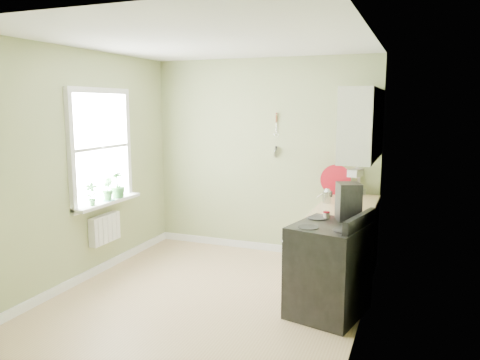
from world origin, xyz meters
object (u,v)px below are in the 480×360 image
(stove, at_px, (329,269))
(kettle, at_px, (327,196))
(coffee_maker, at_px, (348,203))
(stand_mixer, at_px, (356,183))

(stove, relative_size, kettle, 5.87)
(kettle, relative_size, coffee_maker, 0.46)
(stand_mixer, height_order, coffee_maker, coffee_maker)
(stand_mixer, distance_m, kettle, 0.71)
(kettle, bearing_deg, stove, -77.44)
(stand_mixer, bearing_deg, kettle, -110.67)
(kettle, xyz_separation_m, coffee_maker, (0.36, -0.77, 0.09))
(coffee_maker, bearing_deg, kettle, 114.81)
(stove, height_order, coffee_maker, coffee_maker)
(stove, bearing_deg, kettle, 102.56)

